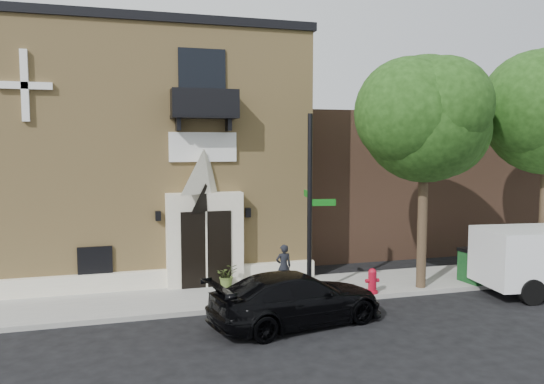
{
  "coord_description": "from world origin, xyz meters",
  "views": [
    {
      "loc": [
        -3.79,
        -15.1,
        5.0
      ],
      "look_at": [
        1.18,
        2.0,
        3.39
      ],
      "focal_mm": 35.0,
      "sensor_mm": 36.0,
      "label": 1
    }
  ],
  "objects_px": {
    "street_sign": "(310,205)",
    "pedestrian_near": "(284,266)",
    "dumpster": "(486,264)",
    "black_sedan": "(297,298)",
    "fire_hydrant": "(372,281)"
  },
  "relations": [
    {
      "from": "street_sign",
      "to": "pedestrian_near",
      "type": "relative_size",
      "value": 3.87
    },
    {
      "from": "dumpster",
      "to": "black_sedan",
      "type": "bearing_deg",
      "value": -170.77
    },
    {
      "from": "pedestrian_near",
      "to": "fire_hydrant",
      "type": "bearing_deg",
      "value": 150.83
    },
    {
      "from": "black_sedan",
      "to": "street_sign",
      "type": "height_order",
      "value": "street_sign"
    },
    {
      "from": "black_sedan",
      "to": "dumpster",
      "type": "bearing_deg",
      "value": -86.78
    },
    {
      "from": "street_sign",
      "to": "fire_hydrant",
      "type": "height_order",
      "value": "street_sign"
    },
    {
      "from": "fire_hydrant",
      "to": "black_sedan",
      "type": "bearing_deg",
      "value": -151.59
    },
    {
      "from": "street_sign",
      "to": "pedestrian_near",
      "type": "height_order",
      "value": "street_sign"
    },
    {
      "from": "black_sedan",
      "to": "street_sign",
      "type": "distance_m",
      "value": 3.34
    },
    {
      "from": "black_sedan",
      "to": "dumpster",
      "type": "distance_m",
      "value": 8.08
    },
    {
      "from": "street_sign",
      "to": "dumpster",
      "type": "height_order",
      "value": "street_sign"
    },
    {
      "from": "pedestrian_near",
      "to": "street_sign",
      "type": "bearing_deg",
      "value": 118.11
    },
    {
      "from": "black_sedan",
      "to": "street_sign",
      "type": "bearing_deg",
      "value": -40.21
    },
    {
      "from": "fire_hydrant",
      "to": "pedestrian_near",
      "type": "xyz_separation_m",
      "value": [
        -2.6,
        1.36,
        0.35
      ]
    },
    {
      "from": "black_sedan",
      "to": "fire_hydrant",
      "type": "height_order",
      "value": "black_sedan"
    }
  ]
}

